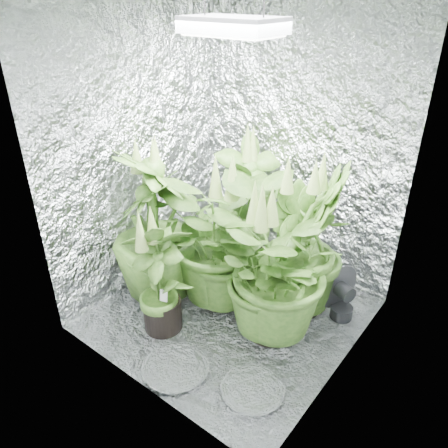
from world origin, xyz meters
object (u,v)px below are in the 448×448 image
at_px(plant_b, 249,204).
at_px(plant_e, 273,268).
at_px(plant_d, 155,229).
at_px(plant_a, 221,237).
at_px(grow_lamp, 233,26).
at_px(circulation_fan, 340,296).
at_px(plant_c, 306,243).
at_px(plant_f, 160,277).

distance_m(plant_b, plant_e, 0.88).
bearing_deg(plant_d, plant_a, 30.48).
relative_size(grow_lamp, plant_b, 0.45).
distance_m(grow_lamp, plant_d, 1.40).
bearing_deg(circulation_fan, plant_d, -130.22).
xyz_separation_m(plant_b, circulation_fan, (0.90, -0.19, -0.35)).
distance_m(grow_lamp, plant_b, 1.49).
bearing_deg(grow_lamp, plant_b, 115.72).
xyz_separation_m(plant_c, circulation_fan, (0.24, 0.10, -0.37)).
bearing_deg(plant_c, circulation_fan, 22.94).
height_order(plant_a, plant_e, plant_a).
height_order(grow_lamp, plant_f, grow_lamp).
height_order(plant_d, plant_e, plant_d).
height_order(plant_a, plant_f, plant_a).
height_order(plant_a, circulation_fan, plant_a).
bearing_deg(plant_d, plant_b, 73.05).
distance_m(plant_b, circulation_fan, 0.98).
bearing_deg(grow_lamp, plant_f, -125.50).
relative_size(plant_a, plant_f, 1.22).
xyz_separation_m(plant_a, plant_e, (0.47, -0.08, -0.01)).
bearing_deg(circulation_fan, plant_a, -131.89).
bearing_deg(plant_d, grow_lamp, 13.92).
height_order(grow_lamp, plant_a, grow_lamp).
bearing_deg(plant_b, plant_e, -45.52).
bearing_deg(plant_c, plant_e, -96.24).
height_order(plant_c, plant_f, plant_c).
distance_m(plant_d, plant_f, 0.39).
relative_size(grow_lamp, circulation_fan, 1.31).
xyz_separation_m(grow_lamp, plant_c, (0.35, 0.35, -1.29)).
relative_size(plant_c, plant_f, 1.28).
relative_size(plant_d, plant_f, 1.32).
bearing_deg(plant_c, plant_f, -130.28).
bearing_deg(plant_b, plant_d, -106.95).
xyz_separation_m(plant_c, plant_e, (-0.04, -0.34, -0.03)).
relative_size(grow_lamp, plant_d, 0.42).
bearing_deg(plant_d, circulation_fan, 27.40).
distance_m(grow_lamp, plant_a, 1.32).
bearing_deg(plant_c, plant_b, 156.22).
xyz_separation_m(plant_d, plant_e, (0.86, 0.14, -0.04)).
bearing_deg(plant_b, plant_a, -74.44).
xyz_separation_m(plant_b, plant_c, (0.66, -0.29, 0.02)).
relative_size(plant_b, plant_c, 0.97).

